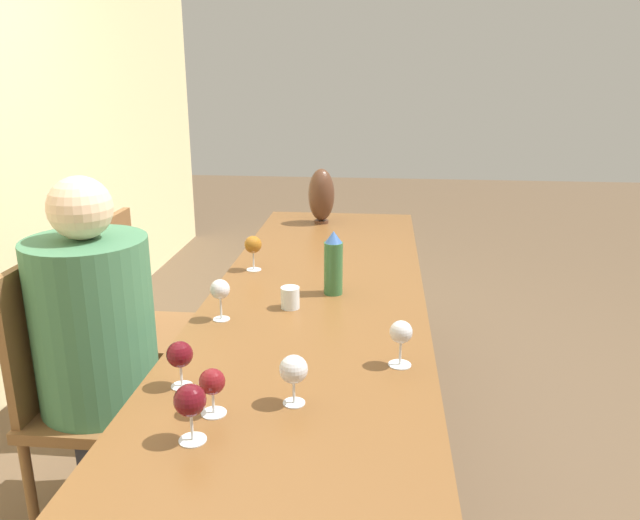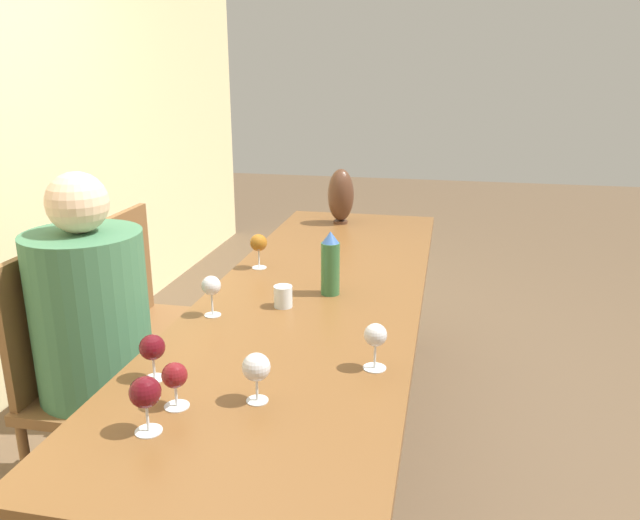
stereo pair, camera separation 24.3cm
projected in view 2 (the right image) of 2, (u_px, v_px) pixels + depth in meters
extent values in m
plane|color=brown|center=(316.00, 462.00, 2.62)|extent=(14.00, 14.00, 0.00)
cube|color=brown|center=(316.00, 296.00, 2.40)|extent=(2.66, 0.81, 0.04)
cylinder|color=brown|center=(412.00, 288.00, 3.60)|extent=(0.07, 0.07, 0.72)
cylinder|color=brown|center=(309.00, 281.00, 3.72)|extent=(0.07, 0.07, 0.72)
cylinder|color=#336638|center=(330.00, 269.00, 2.33)|extent=(0.07, 0.07, 0.20)
cone|color=#33599E|center=(330.00, 237.00, 2.29)|extent=(0.06, 0.06, 0.04)
cylinder|color=silver|center=(283.00, 296.00, 2.22)|extent=(0.07, 0.07, 0.08)
cylinder|color=#4C2D1E|center=(340.00, 222.00, 3.42)|extent=(0.08, 0.08, 0.01)
ellipsoid|color=#4C2D1E|center=(341.00, 195.00, 3.37)|extent=(0.14, 0.14, 0.28)
cylinder|color=silver|center=(375.00, 368.00, 1.78)|extent=(0.07, 0.07, 0.00)
cylinder|color=silver|center=(375.00, 356.00, 1.77)|extent=(0.01, 0.01, 0.07)
sphere|color=silver|center=(375.00, 335.00, 1.75)|extent=(0.07, 0.07, 0.07)
cylinder|color=silver|center=(177.00, 406.00, 1.58)|extent=(0.06, 0.06, 0.00)
cylinder|color=silver|center=(176.00, 395.00, 1.57)|extent=(0.01, 0.01, 0.06)
sphere|color=maroon|center=(175.00, 375.00, 1.55)|extent=(0.07, 0.07, 0.07)
cylinder|color=silver|center=(213.00, 315.00, 2.16)|extent=(0.06, 0.06, 0.00)
cylinder|color=silver|center=(212.00, 304.00, 2.14)|extent=(0.01, 0.01, 0.08)
sphere|color=silver|center=(211.00, 285.00, 2.12)|extent=(0.07, 0.07, 0.07)
cylinder|color=silver|center=(149.00, 431.00, 1.47)|extent=(0.06, 0.06, 0.00)
cylinder|color=silver|center=(147.00, 417.00, 1.46)|extent=(0.01, 0.01, 0.07)
sphere|color=#510C14|center=(145.00, 392.00, 1.44)|extent=(0.07, 0.07, 0.07)
cylinder|color=silver|center=(257.00, 400.00, 1.60)|extent=(0.06, 0.06, 0.00)
cylinder|color=silver|center=(257.00, 389.00, 1.60)|extent=(0.01, 0.01, 0.06)
sphere|color=silver|center=(256.00, 367.00, 1.58)|extent=(0.07, 0.07, 0.07)
cylinder|color=silver|center=(259.00, 268.00, 2.66)|extent=(0.06, 0.06, 0.00)
cylinder|color=silver|center=(259.00, 258.00, 2.65)|extent=(0.01, 0.01, 0.08)
sphere|color=#995B19|center=(258.00, 243.00, 2.63)|extent=(0.07, 0.07, 0.07)
cylinder|color=silver|center=(155.00, 378.00, 1.72)|extent=(0.06, 0.06, 0.00)
cylinder|color=silver|center=(154.00, 368.00, 1.71)|extent=(0.01, 0.01, 0.06)
sphere|color=#510C14|center=(152.00, 347.00, 1.69)|extent=(0.07, 0.07, 0.07)
cube|color=brown|center=(100.00, 396.00, 2.24)|extent=(0.44, 0.44, 0.04)
cube|color=brown|center=(40.00, 321.00, 2.20)|extent=(0.40, 0.03, 0.51)
cylinder|color=brown|center=(129.00, 492.00, 2.10)|extent=(0.04, 0.04, 0.44)
cylinder|color=brown|center=(176.00, 431.00, 2.45)|extent=(0.04, 0.04, 0.44)
cylinder|color=brown|center=(29.00, 478.00, 2.17)|extent=(0.04, 0.04, 0.44)
cylinder|color=brown|center=(89.00, 420.00, 2.53)|extent=(0.04, 0.04, 0.44)
cube|color=brown|center=(173.00, 328.00, 2.82)|extent=(0.44, 0.44, 0.04)
cube|color=brown|center=(126.00, 268.00, 2.77)|extent=(0.40, 0.03, 0.51)
cylinder|color=brown|center=(199.00, 401.00, 2.67)|extent=(0.04, 0.04, 0.44)
cylinder|color=brown|center=(229.00, 361.00, 3.03)|extent=(0.04, 0.04, 0.44)
cylinder|color=brown|center=(118.00, 392.00, 2.75)|extent=(0.04, 0.04, 0.44)
cylinder|color=brown|center=(157.00, 354.00, 3.10)|extent=(0.04, 0.04, 0.44)
cube|color=#2D2D38|center=(123.00, 450.00, 2.29)|extent=(0.30, 0.22, 0.48)
cylinder|color=#3D704C|center=(90.00, 315.00, 2.15)|extent=(0.40, 0.40, 0.59)
sphere|color=beige|center=(77.00, 203.00, 2.03)|extent=(0.20, 0.20, 0.20)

